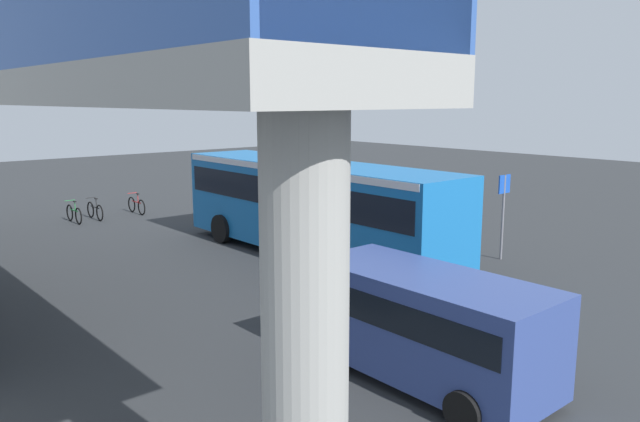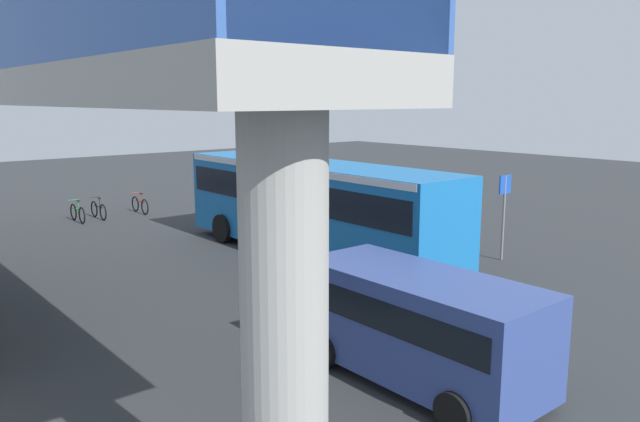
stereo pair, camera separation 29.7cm
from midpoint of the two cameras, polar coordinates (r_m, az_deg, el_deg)
name	(u,v)px [view 2 (the right image)]	position (r m, az deg, el deg)	size (l,w,h in m)	color
ground	(312,245)	(22.44, -0.39, -3.14)	(80.00, 80.00, 0.00)	#2D3033
city_bus	(313,201)	(20.55, -0.26, 0.97)	(11.54, 2.85, 3.15)	#196BB7
parked_van	(420,320)	(11.77, 9.91, -9.89)	(4.80, 2.17, 2.05)	#33478C
bicycle_black	(99,210)	(28.92, -19.43, 0.06)	(1.77, 0.44, 0.96)	black
bicycle_red	(140,205)	(29.76, -15.96, 0.53)	(1.77, 0.44, 0.96)	black
bicycle_green	(78,213)	(28.46, -21.13, -0.20)	(1.77, 0.44, 0.96)	black
pedestrian	(355,210)	(24.41, 3.59, 0.06)	(0.38, 0.38, 1.79)	#2D2D38
traffic_sign	(504,203)	(20.91, 16.98, 0.70)	(0.08, 0.60, 2.80)	slate
lane_dash_leftmost	(437,257)	(21.19, 11.08, -4.14)	(2.00, 0.20, 0.01)	silver
lane_dash_left	(355,237)	(23.83, 3.60, -2.36)	(2.00, 0.20, 0.01)	silver
lane_dash_centre	(292,221)	(26.81, -2.28, -0.93)	(2.00, 0.20, 0.01)	silver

